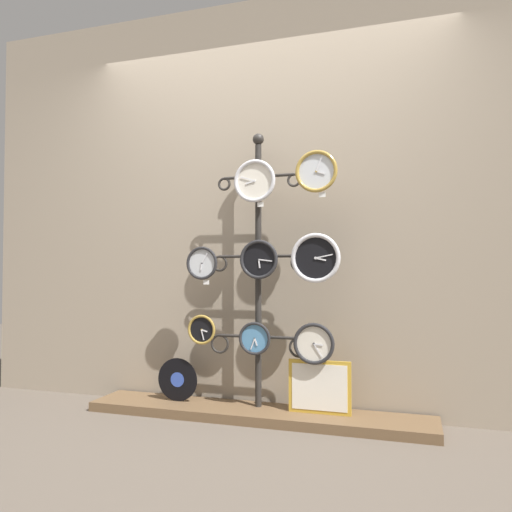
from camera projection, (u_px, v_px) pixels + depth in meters
name	position (u px, v px, depth m)	size (l,w,h in m)	color
ground_plane	(237.00, 436.00, 2.80)	(12.00, 12.00, 0.00)	brown
shop_wall	(265.00, 201.00, 3.38)	(4.40, 0.04, 2.80)	gray
low_shelf	(256.00, 414.00, 3.13)	(2.20, 0.36, 0.06)	brown
display_stand	(258.00, 316.00, 3.21)	(0.66, 0.36, 1.82)	#282623
clock_top_center	(255.00, 181.00, 3.14)	(0.27, 0.04, 0.27)	silver
clock_top_right	(316.00, 171.00, 3.02)	(0.26, 0.04, 0.26)	silver
clock_middle_left	(202.00, 263.00, 3.25)	(0.22, 0.04, 0.22)	silver
clock_middle_center	(259.00, 259.00, 3.12)	(0.25, 0.04, 0.25)	black
clock_middle_right	(316.00, 258.00, 3.02)	(0.31, 0.04, 0.31)	black
clock_bottom_left	(202.00, 330.00, 3.24)	(0.19, 0.04, 0.19)	black
clock_bottom_center	(255.00, 338.00, 3.13)	(0.21, 0.04, 0.21)	#4C84B2
clock_bottom_right	(314.00, 344.00, 3.01)	(0.25, 0.04, 0.25)	silver
vinyl_record	(177.00, 380.00, 3.32)	(0.29, 0.01, 0.29)	black
picture_frame	(320.00, 387.00, 3.03)	(0.38, 0.02, 0.32)	gold
price_tag_upper	(260.00, 204.00, 3.13)	(0.04, 0.00, 0.03)	white
price_tag_mid	(322.00, 195.00, 3.01)	(0.04, 0.00, 0.03)	white
price_tag_lower	(206.00, 282.00, 3.24)	(0.04, 0.00, 0.03)	white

